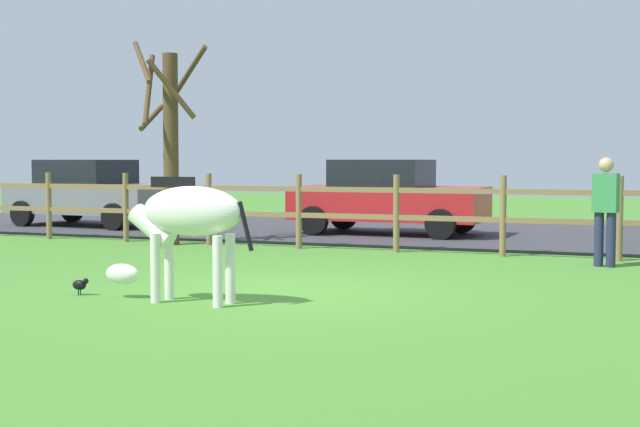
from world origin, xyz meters
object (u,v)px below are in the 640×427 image
at_px(zebra, 186,220).
at_px(visitor_near_fence, 605,206).
at_px(bare_tree, 169,138).
at_px(parked_car_red, 387,196).
at_px(parked_car_grey, 90,192).
at_px(crow_on_grass, 80,285).

relative_size(zebra, visitor_near_fence, 1.18).
relative_size(bare_tree, visitor_near_fence, 2.35).
xyz_separation_m(parked_car_red, parked_car_grey, (-7.23, -0.28, 0.00)).
bearing_deg(crow_on_grass, visitor_near_fence, 42.71).
height_order(zebra, parked_car_grey, parked_car_grey).
distance_m(bare_tree, parked_car_grey, 5.08).
height_order(bare_tree, zebra, bare_tree).
bearing_deg(crow_on_grass, zebra, -1.35).
bearing_deg(crow_on_grass, parked_car_red, 83.67).
xyz_separation_m(crow_on_grass, visitor_near_fence, (5.62, 5.19, 0.78)).
bearing_deg(parked_car_red, bare_tree, -135.15).
xyz_separation_m(zebra, visitor_near_fence, (4.16, 5.22, -0.02)).
bearing_deg(visitor_near_fence, crow_on_grass, -137.29).
height_order(parked_car_grey, visitor_near_fence, visitor_near_fence).
height_order(bare_tree, parked_car_red, bare_tree).
bearing_deg(bare_tree, parked_car_red, 44.85).
bearing_deg(parked_car_grey, zebra, -49.24).
relative_size(bare_tree, crow_on_grass, 17.92).
xyz_separation_m(bare_tree, zebra, (3.73, -5.91, -1.09)).
relative_size(zebra, parked_car_red, 0.48).
distance_m(zebra, parked_car_grey, 11.74).
relative_size(bare_tree, zebra, 1.99).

